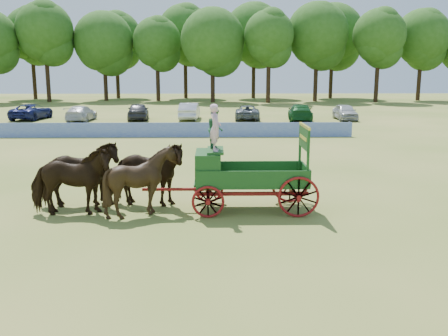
% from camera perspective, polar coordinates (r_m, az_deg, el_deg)
% --- Properties ---
extents(ground, '(160.00, 160.00, 0.00)m').
position_cam_1_polar(ground, '(18.47, -7.50, -4.10)').
color(ground, '#9F9048').
rests_on(ground, ground).
extents(horse_lead_left, '(2.86, 1.44, 2.35)m').
position_cam_1_polar(horse_lead_left, '(17.43, -17.14, -1.46)').
color(horse_lead_left, black).
rests_on(horse_lead_left, ground).
extents(horse_lead_right, '(3.01, 1.89, 2.35)m').
position_cam_1_polar(horse_lead_right, '(18.47, -16.21, -0.71)').
color(horse_lead_right, black).
rests_on(horse_lead_right, ground).
extents(horse_wheel_left, '(2.55, 2.39, 2.36)m').
position_cam_1_polar(horse_wheel_left, '(16.92, -9.31, -1.47)').
color(horse_wheel_left, black).
rests_on(horse_wheel_left, ground).
extents(horse_wheel_right, '(2.92, 1.59, 2.35)m').
position_cam_1_polar(horse_wheel_right, '(17.99, -8.81, -0.70)').
color(horse_wheel_right, black).
rests_on(horse_wheel_right, ground).
extents(farm_dray, '(5.99, 2.00, 3.73)m').
position_cam_1_polar(farm_dray, '(17.23, 0.79, 0.22)').
color(farm_dray, maroon).
rests_on(farm_dray, ground).
extents(sponsor_banner, '(26.00, 0.08, 1.05)m').
position_cam_1_polar(sponsor_banner, '(36.09, -5.97, 4.35)').
color(sponsor_banner, '#2142B4').
rests_on(sponsor_banner, ground).
extents(parked_cars, '(42.44, 7.26, 1.63)m').
position_cam_1_polar(parked_cars, '(48.27, -8.39, 6.32)').
color(parked_cars, silver).
rests_on(parked_cars, ground).
extents(treeline, '(93.45, 19.88, 15.28)m').
position_cam_1_polar(treeline, '(78.06, -5.97, 14.78)').
color(treeline, '#382314').
rests_on(treeline, ground).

